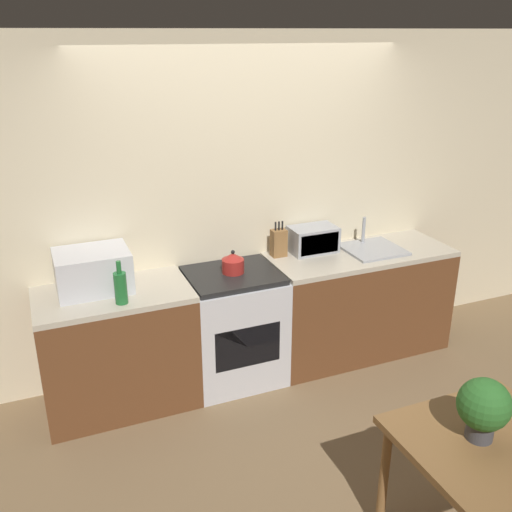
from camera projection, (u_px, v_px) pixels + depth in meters
ground_plane at (306, 429)px, 3.97m from camera, size 16.00×16.00×0.00m
wall_back at (244, 206)px, 4.48m from camera, size 10.00×0.06×2.60m
counter_left_run at (118, 349)px, 4.11m from camera, size 1.07×0.62×0.90m
counter_right_run at (357, 302)px, 4.82m from camera, size 1.53×0.62×0.90m
stove_range at (234, 326)px, 4.42m from camera, size 0.71×0.62×0.90m
kettle at (233, 263)px, 4.24m from camera, size 0.17×0.17×0.18m
microwave at (93, 271)px, 3.93m from camera, size 0.50×0.39×0.29m
bottle at (121, 287)px, 3.75m from camera, size 0.08×0.08×0.30m
knife_block at (279, 243)px, 4.54m from camera, size 0.12×0.09×0.29m
toaster_oven at (313, 239)px, 4.63m from camera, size 0.38×0.24×0.21m
sink_basin at (372, 248)px, 4.69m from camera, size 0.46×0.44×0.24m
dining_table at (487, 457)px, 2.78m from camera, size 0.83×0.75×0.75m
potted_plant at (484, 407)px, 2.69m from camera, size 0.25×0.25×0.32m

